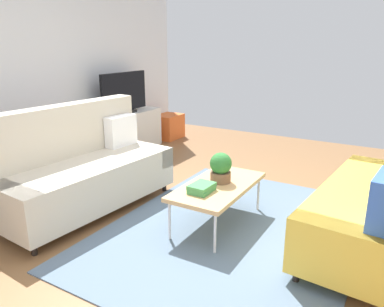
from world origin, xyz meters
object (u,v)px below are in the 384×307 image
Objects in this scene: tv at (124,93)px; bottle_0 at (108,111)px; vase_0 at (95,114)px; tv_console at (125,132)px; potted_plant at (221,167)px; storage_trunk at (169,126)px; couch_beige at (82,169)px; bottle_1 at (113,111)px; coffee_table at (218,187)px; table_book_0 at (202,190)px; bottle_2 at (117,111)px.

bottle_0 is at bearing -177.15° from tv.
tv_console is at bearing -4.93° from vase_0.
potted_plant is (-1.44, -2.44, 0.25)m from tv_console.
storage_trunk is 1.76m from vase_0.
potted_plant is 1.90× the size of vase_0.
tv is (1.90, 1.01, 0.51)m from couch_beige.
tv_console is at bearing 5.68° from bottle_0.
bottle_1 reaches higher than vase_0.
bottle_1 reaches higher than tv_console.
coffee_table is 2.12× the size of storage_trunk.
tv is 4.17× the size of table_book_0.
bottle_0 is (1.35, 2.36, 0.30)m from table_book_0.
bottle_1 is at bearing 0.00° from bottle_0.
bottle_2 is (1.31, 2.41, 0.32)m from coffee_table.
vase_0 reaches higher than coffee_table.
couch_beige is 10.15× the size of bottle_0.
couch_beige reaches higher than storage_trunk.
potted_plant is (-2.54, -2.34, 0.35)m from storage_trunk.
bottle_1 is at bearing 58.51° from table_book_0.
vase_0 is 1.05× the size of bottle_2.
coffee_table is 7.11× the size of vase_0.
vase_0 is (-0.58, 0.07, -0.23)m from tv.
storage_trunk is 3.68m from table_book_0.
couch_beige reaches higher than bottle_1.
table_book_0 is at bearing -141.14° from storage_trunk.
coffee_table is 3.73× the size of potted_plant.
table_book_0 is at bearing -119.83° from bottle_0.
coffee_table is 2.67m from bottle_0.
table_book_0 is 1.24× the size of bottle_0.
vase_0 is (0.86, 2.49, 0.15)m from potted_plant.
tv reaches higher than bottle_0.
storage_trunk is 3.47m from potted_plant.
couch_beige reaches higher than coffee_table.
table_book_0 is (-0.24, 0.04, 0.05)m from coffee_table.
bottle_1 is (-1.41, 0.06, 0.50)m from storage_trunk.
potted_plant is at bearing 112.38° from couch_beige.
tv is 0.46m from bottle_0.
vase_0 is at bearing 69.49° from coffee_table.
storage_trunk is at bearing -5.19° from tv_console.
bottle_0 is 0.09m from bottle_1.
tv reaches higher than vase_0.
potted_plant is 1.53× the size of bottle_0.
coffee_table is 0.25m from table_book_0.
bottle_0 is (-0.40, -0.02, -0.22)m from tv.
potted_plant is 2.63m from vase_0.
vase_0 is 0.20m from bottle_0.
coffee_table is at bearing -110.51° from vase_0.
bottle_0 is at bearing 66.57° from potted_plant.
vase_0 is (-0.58, 0.05, 0.40)m from tv_console.
potted_plant is 2.70m from bottle_2.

